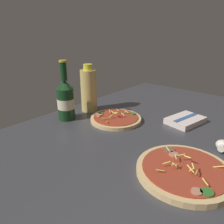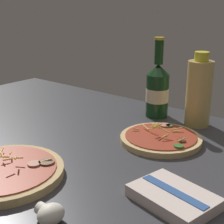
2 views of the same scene
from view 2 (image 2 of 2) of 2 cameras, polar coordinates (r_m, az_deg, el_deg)
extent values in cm
cube|color=#38383D|center=(89.74, -3.00, -7.02)|extent=(160.00, 90.00, 2.50)
cylinder|color=tan|center=(79.81, -17.58, -9.59)|extent=(26.39, 26.39, 1.78)
cylinder|color=#9E3823|center=(79.35, -17.65, -8.92)|extent=(23.22, 23.22, 0.30)
cylinder|color=#B7755B|center=(78.78, -12.84, -8.40)|extent=(2.94, 2.94, 0.40)
cylinder|color=brown|center=(79.09, -10.83, -8.15)|extent=(3.58, 3.58, 0.40)
cylinder|color=#EFCC56|center=(76.97, -16.94, -7.55)|extent=(0.69, 2.16, 0.65)
cylinder|color=#EFCC56|center=(81.55, -17.76, -6.86)|extent=(1.98, 1.11, 0.57)
cylinder|color=#EFCC56|center=(82.95, -16.52, -6.53)|extent=(1.99, 1.68, 0.84)
cylinder|color=#EFCC56|center=(79.20, -10.93, -7.91)|extent=(1.97, 2.52, 0.85)
cylinder|color=#EFCC56|center=(77.78, -15.71, -7.35)|extent=(1.77, 1.66, 0.72)
cylinder|color=#EFCC56|center=(85.83, -17.88, -6.21)|extent=(1.76, 1.95, 0.82)
cylinder|color=#EFCC56|center=(81.39, -17.43, -7.12)|extent=(1.47, 1.97, 0.73)
cylinder|color=#EFCC56|center=(79.35, -15.30, -7.36)|extent=(1.99, 1.47, 0.53)
cylinder|color=tan|center=(94.73, 8.09, -4.45)|extent=(22.11, 22.11, 1.53)
cylinder|color=#9E3823|center=(94.38, 8.11, -3.94)|extent=(19.46, 19.46, 0.30)
cylinder|color=#336628|center=(87.85, 11.01, -5.58)|extent=(2.46, 2.46, 0.40)
cylinder|color=#B7755B|center=(101.43, 8.71, -2.16)|extent=(3.32, 3.32, 0.40)
cylinder|color=brown|center=(91.19, 11.53, -4.71)|extent=(2.03, 2.03, 0.40)
cylinder|color=#336628|center=(101.19, 9.52, -2.25)|extent=(2.11, 2.11, 0.40)
cylinder|color=#EFCC56|center=(91.27, 8.78, -3.99)|extent=(1.19, 2.65, 0.90)
cylinder|color=#EFCC56|center=(96.66, 3.92, -2.83)|extent=(1.75, 1.52, 0.65)
cylinder|color=#EFCC56|center=(90.48, 11.41, -4.58)|extent=(1.10, 2.71, 0.68)
cylinder|color=#EFCC56|center=(100.82, 7.21, -1.99)|extent=(2.09, 0.79, 0.97)
cylinder|color=#EFCC56|center=(94.67, 7.54, -2.12)|extent=(1.79, 2.52, 0.47)
cylinder|color=#EFCC56|center=(97.41, 10.68, -2.77)|extent=(2.32, 2.68, 0.75)
cylinder|color=#EFCC56|center=(93.05, 7.34, -2.58)|extent=(1.01, 2.60, 1.10)
cylinder|color=#EFCC56|center=(95.47, 6.63, -2.73)|extent=(2.23, 0.61, 1.08)
cylinder|color=#EFCC56|center=(93.61, 10.69, -3.16)|extent=(1.15, 2.13, 0.66)
cylinder|color=#EFCC56|center=(93.90, 7.16, -2.33)|extent=(1.44, 3.13, 0.45)
cylinder|color=#EFCC56|center=(97.63, 5.59, -2.50)|extent=(3.08, 1.65, 0.77)
cylinder|color=#EFCC56|center=(92.69, 8.68, -2.95)|extent=(3.31, 0.49, 1.22)
cylinder|color=#143819|center=(113.39, 7.52, 2.72)|extent=(7.38, 7.38, 13.96)
cone|color=#143819|center=(111.40, 7.70, 7.03)|extent=(7.38, 7.38, 3.43)
cylinder|color=#143819|center=(110.48, 7.82, 9.84)|extent=(2.80, 2.80, 7.63)
cylinder|color=gold|center=(109.96, 7.92, 12.02)|extent=(3.22, 3.22, 0.80)
cylinder|color=beige|center=(113.31, 7.52, 2.85)|extent=(7.45, 7.45, 4.47)
cylinder|color=#D6B766|center=(106.61, 14.22, 2.95)|extent=(7.67, 7.67, 19.85)
cylinder|color=yellow|center=(104.32, 14.70, 8.93)|extent=(4.22, 4.22, 2.71)
cylinder|color=white|center=(63.81, -11.36, -15.66)|extent=(2.28, 2.28, 2.28)
ellipsoid|color=silver|center=(62.49, -10.11, -16.38)|extent=(4.31, 5.07, 3.55)
cube|color=beige|center=(68.14, 10.16, -13.77)|extent=(17.50, 13.71, 2.40)
cube|color=#335693|center=(67.47, 10.22, -12.85)|extent=(14.97, 4.86, 0.16)
camera|label=1|loc=(1.14, -42.72, 14.01)|focal=35.00mm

